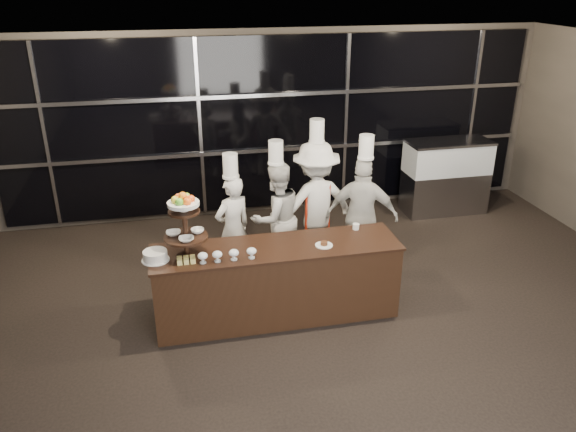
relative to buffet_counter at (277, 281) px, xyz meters
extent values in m
plane|color=black|center=(0.60, -1.77, -0.47)|extent=(10.00, 10.00, 0.00)
plane|color=black|center=(0.60, -1.77, 2.53)|extent=(10.00, 10.00, 0.00)
plane|color=#473F38|center=(0.60, 3.23, 1.03)|extent=(9.00, 0.00, 9.00)
cube|color=black|center=(0.60, 3.17, 1.03)|extent=(8.60, 0.04, 2.80)
cube|color=#A5A5AA|center=(0.60, 3.12, 0.63)|extent=(8.60, 0.06, 0.06)
cube|color=#A5A5AA|center=(0.60, 3.12, 1.53)|extent=(8.60, 0.06, 0.06)
cube|color=#A5A5AA|center=(-2.90, 3.14, 1.03)|extent=(0.05, 0.05, 2.80)
cube|color=#A5A5AA|center=(-0.60, 3.14, 1.03)|extent=(0.05, 0.05, 2.80)
cube|color=#A5A5AA|center=(1.80, 3.14, 1.03)|extent=(0.05, 0.05, 2.80)
cube|color=#A5A5AA|center=(4.10, 3.14, 1.03)|extent=(0.05, 0.05, 2.80)
cube|color=black|center=(0.00, 0.00, -0.02)|extent=(2.80, 0.70, 0.90)
cube|color=black|center=(0.00, 0.00, 0.44)|extent=(2.84, 0.74, 0.03)
cylinder|color=black|center=(-1.00, 0.00, 0.47)|extent=(0.24, 0.24, 0.03)
cylinder|color=black|center=(-1.00, 0.00, 0.80)|extent=(0.06, 0.06, 0.70)
cylinder|color=black|center=(-1.00, 0.00, 0.67)|extent=(0.48, 0.48, 0.02)
cylinder|color=black|center=(-1.00, 0.00, 0.97)|extent=(0.34, 0.34, 0.02)
cylinder|color=white|center=(-1.00, 0.00, 1.02)|extent=(0.10, 0.10, 0.06)
cylinder|color=white|center=(-1.00, 0.00, 1.07)|extent=(0.34, 0.34, 0.04)
sphere|color=#DA4812|center=(-0.92, 0.00, 1.11)|extent=(0.09, 0.09, 0.09)
sphere|color=#8BB92F|center=(-0.96, 0.07, 1.11)|extent=(0.09, 0.09, 0.09)
sphere|color=#F75414|center=(-1.04, 0.07, 1.11)|extent=(0.09, 0.09, 0.09)
sphere|color=yellow|center=(-1.08, 0.00, 1.11)|extent=(0.09, 0.09, 0.09)
sphere|color=#55A42A|center=(-1.04, -0.07, 1.11)|extent=(0.09, 0.09, 0.09)
sphere|color=#EC5713|center=(-0.96, -0.07, 1.11)|extent=(0.09, 0.09, 0.09)
sphere|color=orange|center=(-1.00, 0.00, 1.15)|extent=(0.09, 0.09, 0.09)
imported|color=white|center=(-1.13, 0.06, 0.71)|extent=(0.16, 0.16, 0.04)
imported|color=white|center=(-0.87, 0.06, 0.71)|extent=(0.15, 0.15, 0.05)
imported|color=white|center=(-1.00, -0.12, 0.71)|extent=(0.16, 0.16, 0.04)
cylinder|color=silver|center=(-0.85, -0.22, 0.46)|extent=(0.07, 0.07, 0.01)
cylinder|color=silver|center=(-0.85, -0.22, 0.49)|extent=(0.02, 0.02, 0.05)
ellipsoid|color=silver|center=(-0.85, -0.22, 0.54)|extent=(0.11, 0.11, 0.08)
ellipsoid|color=green|center=(-0.85, -0.22, 0.54)|extent=(0.08, 0.08, 0.05)
cylinder|color=silver|center=(-0.69, -0.22, 0.46)|extent=(0.07, 0.07, 0.01)
cylinder|color=silver|center=(-0.69, -0.22, 0.49)|extent=(0.02, 0.02, 0.05)
ellipsoid|color=silver|center=(-0.69, -0.22, 0.54)|extent=(0.11, 0.11, 0.08)
ellipsoid|color=red|center=(-0.69, -0.22, 0.54)|extent=(0.08, 0.08, 0.05)
cylinder|color=silver|center=(-0.51, -0.22, 0.46)|extent=(0.07, 0.07, 0.01)
cylinder|color=silver|center=(-0.51, -0.22, 0.49)|extent=(0.02, 0.02, 0.05)
ellipsoid|color=silver|center=(-0.51, -0.22, 0.54)|extent=(0.11, 0.11, 0.08)
ellipsoid|color=beige|center=(-0.51, -0.22, 0.54)|extent=(0.08, 0.08, 0.05)
cylinder|color=silver|center=(-0.32, -0.22, 0.46)|extent=(0.07, 0.07, 0.01)
cylinder|color=silver|center=(-0.32, -0.22, 0.49)|extent=(0.02, 0.02, 0.05)
ellipsoid|color=silver|center=(-0.32, -0.22, 0.54)|extent=(0.11, 0.11, 0.08)
ellipsoid|color=#542B1A|center=(-0.32, -0.22, 0.54)|extent=(0.08, 0.08, 0.05)
cylinder|color=white|center=(-1.34, -0.05, 0.46)|extent=(0.30, 0.30, 0.01)
cylinder|color=white|center=(-1.34, -0.05, 0.51)|extent=(0.26, 0.26, 0.10)
cube|color=#F7E679|center=(-1.09, -0.20, 0.48)|extent=(0.06, 0.06, 0.05)
cube|color=#F7E679|center=(-1.02, -0.20, 0.48)|extent=(0.06, 0.06, 0.05)
cube|color=#F7E679|center=(-0.95, -0.20, 0.48)|extent=(0.06, 0.06, 0.05)
cube|color=#F7E679|center=(-1.09, -0.13, 0.48)|extent=(0.06, 0.06, 0.05)
cube|color=#F7E679|center=(-1.02, -0.13, 0.48)|extent=(0.06, 0.06, 0.05)
cube|color=#F7E679|center=(-0.95, -0.13, 0.48)|extent=(0.06, 0.06, 0.05)
cylinder|color=white|center=(0.53, -0.10, 0.46)|extent=(0.20, 0.20, 0.01)
cylinder|color=#4C2814|center=(0.53, -0.10, 0.49)|extent=(0.08, 0.08, 0.04)
cylinder|color=white|center=(1.03, 0.25, 0.49)|extent=(0.08, 0.08, 0.07)
cube|color=#A5A5AA|center=(3.40, 2.53, -0.12)|extent=(1.37, 0.59, 0.70)
cube|color=silver|center=(3.40, 2.53, 0.48)|extent=(1.37, 0.59, 0.50)
cube|color=#FFC67F|center=(3.40, 2.53, 0.48)|extent=(1.28, 0.49, 0.40)
cube|color=#A5A5AA|center=(3.40, 2.53, 0.75)|extent=(1.39, 0.61, 0.04)
imported|color=silver|center=(-0.37, 1.02, 0.25)|extent=(0.62, 0.54, 1.43)
cylinder|color=white|center=(-0.37, 1.02, 1.11)|extent=(0.19, 0.19, 0.30)
cylinder|color=white|center=(-0.37, 1.02, 0.97)|extent=(0.21, 0.21, 0.03)
imported|color=silver|center=(0.22, 1.12, 0.30)|extent=(0.90, 0.80, 1.54)
cylinder|color=white|center=(0.22, 1.12, 1.22)|extent=(0.19, 0.19, 0.30)
cylinder|color=white|center=(0.22, 1.12, 1.07)|extent=(0.21, 0.21, 0.03)
imported|color=white|center=(0.78, 1.22, 0.41)|extent=(1.22, 0.82, 1.76)
cylinder|color=white|center=(0.78, 1.22, 1.44)|extent=(0.19, 0.19, 0.30)
cylinder|color=white|center=(0.78, 1.22, 1.29)|extent=(0.21, 0.21, 0.03)
cube|color=#B0220D|center=(0.78, 1.10, 0.41)|extent=(0.34, 0.03, 0.66)
imported|color=silver|center=(1.34, 0.87, 0.34)|extent=(1.02, 0.73, 1.61)
cylinder|color=white|center=(1.34, 0.87, 1.29)|extent=(0.19, 0.19, 0.30)
cylinder|color=white|center=(1.34, 0.87, 1.15)|extent=(0.21, 0.21, 0.03)
camera|label=1|loc=(-1.08, -5.59, 3.32)|focal=35.00mm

